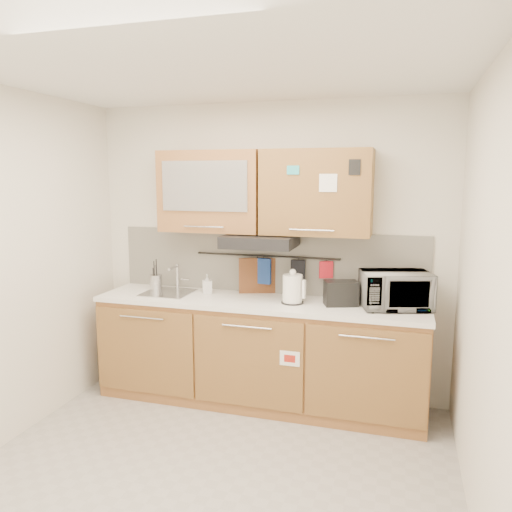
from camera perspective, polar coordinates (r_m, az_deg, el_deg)
The scene contains 20 objects.
floor at distance 3.59m, azimuth -5.61°, elevation -24.08°, with size 3.20×3.20×0.00m, color #9E9993.
ceiling at distance 3.07m, azimuth -6.41°, elevation 21.04°, with size 3.20×3.20×0.00m, color white.
wall_back at distance 4.48m, azimuth 1.37°, elevation 0.60°, with size 3.20×3.20×0.00m, color silver.
wall_right at distance 2.88m, azimuth 24.99°, elevation -5.03°, with size 3.00×3.00×0.00m, color silver.
base_cabinet at distance 4.41m, azimuth 0.26°, elevation -11.54°, with size 2.80×0.64×0.88m.
countertop at distance 4.26m, azimuth 0.25°, elevation -5.32°, with size 2.82×0.62×0.04m, color white.
backsplash at distance 4.48m, azimuth 1.32°, elevation -0.69°, with size 2.80×0.02×0.56m, color silver.
upper_cabinets at distance 4.26m, azimuth 0.70°, elevation 7.34°, with size 1.82×0.37×0.70m.
range_hood at distance 4.22m, azimuth 0.49°, elevation 1.73°, with size 0.60×0.46×0.10m, color black.
sink at distance 4.58m, azimuth -9.96°, elevation -4.13°, with size 0.42×0.40×0.26m.
utensil_rail at distance 4.43m, azimuth 1.20°, elevation -0.00°, with size 0.02×0.02×1.30m, color black.
utensil_crock at distance 4.71m, azimuth -11.37°, elevation -2.93°, with size 0.12×0.12×0.29m.
kettle at distance 4.14m, azimuth 4.21°, elevation -3.85°, with size 0.21×0.20×0.29m.
toaster at distance 4.13m, azimuth 9.68°, elevation -4.18°, with size 0.30×0.24×0.20m.
microwave at distance 4.12m, azimuth 15.66°, elevation -3.78°, with size 0.53×0.36×0.29m, color #999999.
soap_bottle at distance 4.50m, azimuth -5.60°, elevation -3.19°, with size 0.08×0.08×0.17m, color #999999.
cutting_board at distance 4.48m, azimuth 0.13°, elevation -2.79°, with size 0.33×0.02×0.40m, color brown.
oven_mitt at distance 4.45m, azimuth 0.85°, elevation -1.73°, with size 0.14×0.03×0.23m, color navy.
dark_pouch at distance 4.37m, azimuth 4.82°, elevation -1.74°, with size 0.13×0.04×0.20m, color black.
pot_holder at distance 4.33m, azimuth 8.01°, elevation -1.57°, with size 0.12×0.02×0.15m, color red.
Camera 1 is at (1.16, -2.77, 1.96)m, focal length 35.00 mm.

